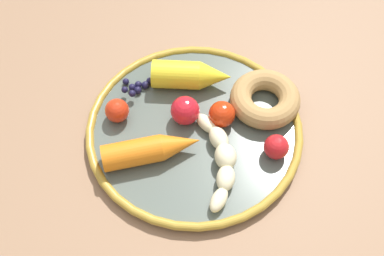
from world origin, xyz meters
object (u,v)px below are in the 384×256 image
banana (221,158)px  tomato_near (222,111)px  dining_table (194,160)px  blueberry_pile (137,87)px  donut (265,99)px  tomato_extra (117,111)px  carrot_yellow (192,75)px  carrot_orange (152,149)px  tomato_far (185,110)px  plate (192,129)px  tomato_mid (276,147)px

banana → tomato_near: size_ratio=4.20×
dining_table → blueberry_pile: bearing=143.4°
donut → tomato_extra: size_ratio=2.94×
carrot_yellow → tomato_extra: (-0.11, -0.06, -0.00)m
donut → carrot_orange: bearing=-153.4°
tomato_far → dining_table: bearing=-28.1°
carrot_orange → tomato_extra: carrot_orange is taller
carrot_orange → tomato_near: tomato_near is taller
carrot_yellow → plate: bearing=-91.5°
dining_table → tomato_extra: 0.17m
dining_table → carrot_orange: carrot_orange is taller
donut → plate: bearing=-161.0°
carrot_yellow → tomato_near: bearing=-58.3°
carrot_orange → blueberry_pile: bearing=102.3°
carrot_orange → tomato_far: (0.05, 0.06, 0.00)m
carrot_yellow → tomato_mid: carrot_yellow is taller
blueberry_pile → carrot_yellow: bearing=5.3°
tomato_near → tomato_mid: tomato_near is taller
dining_table → tomato_near: (0.04, 0.00, 0.13)m
tomato_near → tomato_extra: bearing=177.2°
blueberry_pile → tomato_mid: bearing=-31.2°
banana → blueberry_pile: banana is taller
plate → tomato_extra: bearing=168.5°
dining_table → tomato_mid: bearing=-26.6°
tomato_near → tomato_mid: 0.09m
blueberry_pile → plate: bearing=-41.7°
dining_table → tomato_far: bearing=151.9°
donut → tomato_extra: bearing=-175.9°
banana → blueberry_pile: (-0.12, 0.13, -0.01)m
carrot_orange → blueberry_pile: (-0.03, 0.12, -0.01)m
banana → dining_table: bearing=116.6°
tomato_near → tomato_mid: size_ratio=1.10×
plate → blueberry_pile: 0.11m
plate → carrot_orange: bearing=-141.1°
blueberry_pile → tomato_near: tomato_near is taller
carrot_yellow → tomato_extra: 0.12m
carrot_yellow → tomato_near: carrot_yellow is taller
tomato_extra → carrot_yellow: bearing=28.2°
carrot_orange → blueberry_pile: 0.12m
carrot_orange → tomato_far: 0.08m
carrot_yellow → tomato_extra: bearing=-151.8°
plate → tomato_far: 0.03m
tomato_near → blueberry_pile: bearing=154.9°
plate → donut: 0.12m
tomato_mid → tomato_near: bearing=139.7°
dining_table → banana: size_ratio=5.94×
plate → banana: bearing=-57.3°
plate → donut: donut is taller
tomato_extra → blueberry_pile: bearing=63.5°
banana → carrot_yellow: bearing=104.2°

